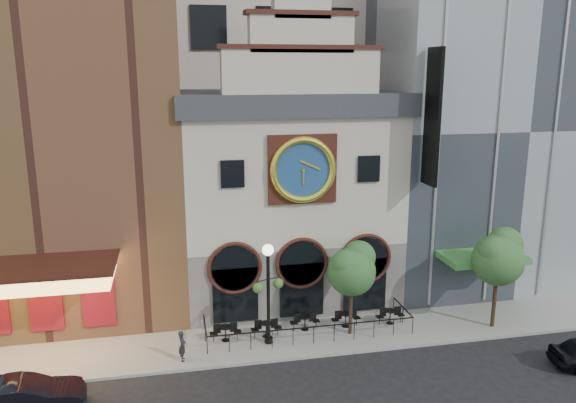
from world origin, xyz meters
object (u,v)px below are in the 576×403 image
(lamppost, at_px, (268,283))
(tree_left, at_px, (352,268))
(bistro_1, at_px, (266,328))
(bistro_2, at_px, (305,322))
(bistro_0, at_px, (225,332))
(bistro_3, at_px, (346,318))
(bistro_4, at_px, (390,315))
(car_left, at_px, (24,398))
(pedestrian, at_px, (182,346))
(tree_right, at_px, (499,256))

(lamppost, xyz_separation_m, tree_left, (4.37, 0.17, 0.39))
(bistro_1, relative_size, lamppost, 0.30)
(lamppost, bearing_deg, bistro_2, 5.17)
(bistro_0, xyz_separation_m, bistro_3, (6.44, 0.27, 0.00))
(bistro_1, bearing_deg, bistro_0, -179.81)
(bistro_0, xyz_separation_m, bistro_4, (8.90, 0.15, 0.00))
(car_left, distance_m, pedestrian, 6.95)
(bistro_4, relative_size, tree_right, 0.29)
(bistro_1, xyz_separation_m, bistro_4, (6.81, 0.14, 0.00))
(bistro_2, distance_m, bistro_3, 2.22)
(bistro_4, bearing_deg, bistro_3, 177.06)
(bistro_1, distance_m, bistro_2, 2.16)
(lamppost, bearing_deg, bistro_0, 141.70)
(lamppost, bearing_deg, tree_right, -23.31)
(bistro_0, xyz_separation_m, bistro_2, (4.22, 0.36, 0.00))
(bistro_0, relative_size, bistro_3, 1.00)
(bistro_1, xyz_separation_m, tree_right, (12.10, -1.23, 3.48))
(bistro_4, xyz_separation_m, tree_right, (5.30, -1.38, 3.48))
(bistro_0, height_order, bistro_1, same)
(bistro_0, height_order, tree_left, tree_left)
(bistro_1, bearing_deg, lamppost, -89.66)
(bistro_4, bearing_deg, bistro_1, -178.81)
(bistro_0, bearing_deg, car_left, -152.41)
(bistro_0, height_order, tree_right, tree_right)
(bistro_4, height_order, tree_left, tree_left)
(pedestrian, bearing_deg, bistro_1, -71.75)
(bistro_4, height_order, tree_right, tree_right)
(bistro_2, bearing_deg, bistro_3, -2.21)
(lamppost, height_order, tree_right, tree_right)
(car_left, bearing_deg, pedestrian, -72.08)
(tree_left, height_order, tree_right, tree_right)
(bistro_1, relative_size, pedestrian, 1.05)
(bistro_2, bearing_deg, bistro_0, -175.12)
(tree_right, bearing_deg, lamppost, 177.35)
(tree_right, bearing_deg, bistro_3, 169.05)
(bistro_1, height_order, lamppost, lamppost)
(tree_left, bearing_deg, tree_right, -5.43)
(bistro_2, distance_m, tree_left, 3.95)
(bistro_2, height_order, lamppost, lamppost)
(bistro_0, relative_size, bistro_2, 1.00)
(bistro_1, distance_m, bistro_3, 4.35)
(bistro_2, relative_size, lamppost, 0.30)
(tree_right, bearing_deg, bistro_0, 175.06)
(bistro_0, distance_m, pedestrian, 2.69)
(bistro_2, height_order, bistro_4, same)
(bistro_0, relative_size, bistro_4, 1.00)
(bistro_4, bearing_deg, tree_left, -165.23)
(tree_right, bearing_deg, bistro_2, 170.96)
(car_left, xyz_separation_m, tree_right, (22.70, 3.21, 3.32))
(bistro_0, bearing_deg, lamppost, -17.64)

